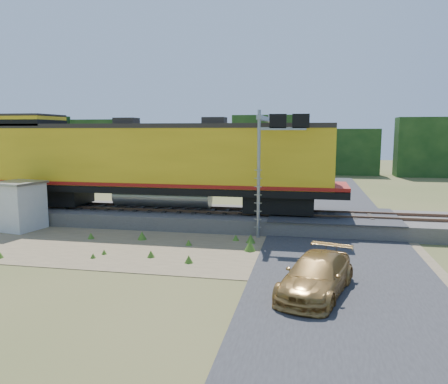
% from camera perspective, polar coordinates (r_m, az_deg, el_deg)
% --- Properties ---
extents(ground, '(140.00, 140.00, 0.00)m').
position_cam_1_polar(ground, '(20.50, -5.24, -7.70)').
color(ground, '#475123').
rests_on(ground, ground).
extents(ballast, '(70.00, 5.00, 0.80)m').
position_cam_1_polar(ballast, '(26.06, -1.54, -3.39)').
color(ballast, slate).
rests_on(ballast, ground).
extents(rails, '(70.00, 1.54, 0.16)m').
position_cam_1_polar(rails, '(25.97, -1.54, -2.35)').
color(rails, brown).
rests_on(rails, ballast).
extents(dirt_shoulder, '(26.00, 8.00, 0.03)m').
position_cam_1_polar(dirt_shoulder, '(21.58, -10.01, -6.95)').
color(dirt_shoulder, '#8C7754').
rests_on(dirt_shoulder, ground).
extents(road, '(7.00, 66.00, 0.86)m').
position_cam_1_polar(road, '(20.46, 14.73, -7.72)').
color(road, '#38383A').
rests_on(road, ground).
extents(tree_line_north, '(130.00, 3.00, 6.50)m').
position_cam_1_polar(tree_line_north, '(57.26, 5.51, 5.44)').
color(tree_line_north, '#133312').
rests_on(tree_line_north, ground).
extents(weed_clumps, '(15.00, 6.20, 0.56)m').
position_cam_1_polar(weed_clumps, '(21.81, -14.09, -6.96)').
color(weed_clumps, '#436F1F').
rests_on(weed_clumps, ground).
extents(locomotive, '(21.74, 3.31, 5.61)m').
position_cam_1_polar(locomotive, '(26.58, -8.80, 3.98)').
color(locomotive, black).
rests_on(locomotive, rails).
extents(shed, '(2.70, 2.70, 2.74)m').
position_cam_1_polar(shed, '(27.04, -25.18, -1.61)').
color(shed, silver).
rests_on(shed, ground).
extents(signal_gantry, '(2.61, 6.20, 6.59)m').
position_cam_1_polar(signal_gantry, '(24.39, 5.94, 6.62)').
color(signal_gantry, gray).
rests_on(signal_gantry, ground).
extents(car, '(3.04, 4.90, 1.32)m').
position_cam_1_polar(car, '(15.39, 11.98, -10.62)').
color(car, '#A77C3E').
rests_on(car, ground).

